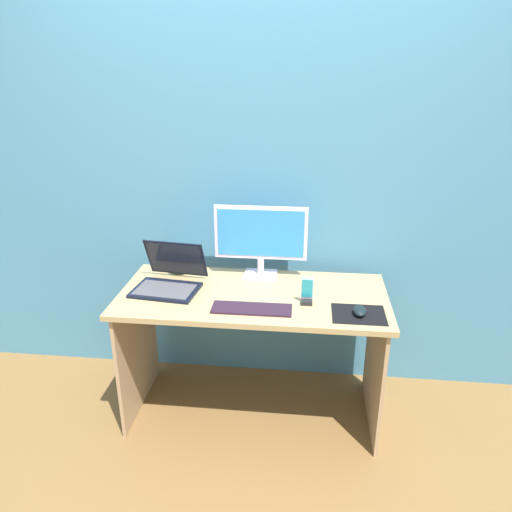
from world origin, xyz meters
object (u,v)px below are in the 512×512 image
fishbowl (181,260)px  phone_in_dock (307,294)px  monitor (261,238)px  laptop (169,279)px  mouse (360,311)px  keyboard_external (252,309)px

fishbowl → phone_in_dock: fishbowl is taller
monitor → fishbowl: 0.48m
laptop → mouse: (0.97, -0.20, -0.03)m
mouse → phone_in_dock: phone_in_dock is taller
monitor → laptop: (-0.46, -0.20, -0.18)m
laptop → mouse: 0.99m
monitor → keyboard_external: size_ratio=1.31×
keyboard_external → mouse: 0.51m
laptop → fishbowl: laptop is taller
laptop → fishbowl: bearing=87.6°
monitor → keyboard_external: 0.46m
mouse → phone_in_dock: bearing=160.5°
keyboard_external → mouse: bearing=0.1°
phone_in_dock → fishbowl: bearing=156.2°
keyboard_external → phone_in_dock: size_ratio=2.76×
keyboard_external → monitor: bearing=89.4°
laptop → phone_in_dock: size_ratio=2.60×
keyboard_external → phone_in_dock: phone_in_dock is taller
keyboard_external → fishbowl: bearing=137.2°
keyboard_external → phone_in_dock: (0.26, 0.10, 0.04)m
mouse → keyboard_external: bearing=-178.4°
laptop → phone_in_dock: laptop is taller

